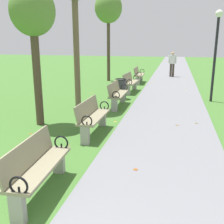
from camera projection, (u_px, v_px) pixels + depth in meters
name	position (u px, v px, depth m)	size (l,w,h in m)	color
paved_walkway	(172.00, 77.00, 18.03)	(2.68, 44.00, 0.02)	slate
park_bench_2	(37.00, 166.00, 4.23)	(0.55, 1.62, 0.90)	gray
park_bench_3	(92.00, 116.00, 6.98)	(0.49, 1.61, 0.90)	gray
park_bench_4	(117.00, 94.00, 9.88)	(0.47, 1.60, 0.90)	gray
park_bench_5	(130.00, 82.00, 12.62)	(0.55, 1.62, 0.90)	gray
park_bench_6	(139.00, 75.00, 15.32)	(0.50, 1.61, 0.90)	gray
tree_1	(33.00, 15.00, 7.14)	(1.21, 1.21, 3.81)	#4C3D2D
tree_3	(108.00, 9.00, 15.25)	(1.55, 1.55, 5.01)	#4C3D2D
pedestrian_walking	(172.00, 63.00, 17.73)	(0.53, 0.24, 1.62)	#3D3328
trash_bin	(121.00, 89.00, 11.22)	(0.48, 0.48, 0.84)	#38383D
lamp_post	(216.00, 42.00, 10.26)	(0.28, 0.28, 3.48)	black
scattered_leaves	(123.00, 103.00, 10.48)	(4.70, 18.69, 0.02)	brown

